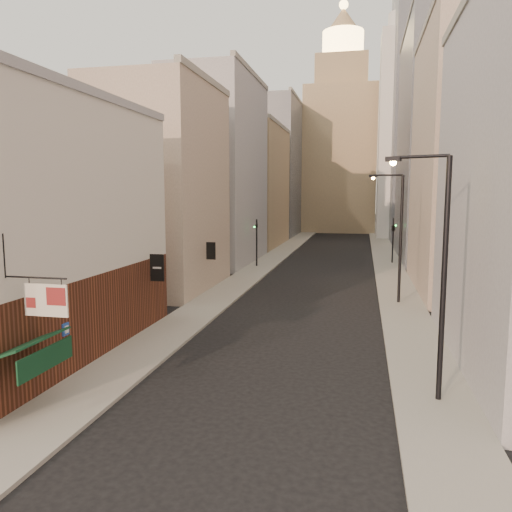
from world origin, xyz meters
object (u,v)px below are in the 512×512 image
at_px(streetlamp_near, 438,264).
at_px(traffic_light_left, 257,232).
at_px(white_tower, 403,128).
at_px(streetlamp_mid, 398,231).
at_px(clock_tower, 341,143).
at_px(traffic_light_right, 393,229).

bearing_deg(streetlamp_near, traffic_light_left, 134.71).
height_order(white_tower, streetlamp_mid, white_tower).
distance_m(clock_tower, streetlamp_mid, 69.59).
bearing_deg(streetlamp_near, white_tower, 108.84).
distance_m(streetlamp_mid, traffic_light_right, 20.54).
bearing_deg(clock_tower, traffic_light_right, -80.48).
distance_m(white_tower, traffic_light_right, 36.86).
distance_m(white_tower, streetlamp_near, 72.09).
relative_size(streetlamp_near, streetlamp_mid, 1.01).
relative_size(traffic_light_left, traffic_light_right, 1.00).
relative_size(white_tower, streetlamp_mid, 4.64).
height_order(white_tower, traffic_light_left, white_tower).
bearing_deg(white_tower, traffic_light_left, -113.42).
height_order(clock_tower, traffic_light_left, clock_tower).
height_order(streetlamp_near, traffic_light_right, streetlamp_near).
height_order(clock_tower, streetlamp_near, clock_tower).
bearing_deg(white_tower, clock_tower, 128.16).
height_order(clock_tower, traffic_light_right, clock_tower).
xyz_separation_m(streetlamp_near, traffic_light_right, (0.57, 37.12, -1.38)).
bearing_deg(traffic_light_left, streetlamp_near, 126.09).
bearing_deg(clock_tower, white_tower, -51.84).
height_order(clock_tower, white_tower, clock_tower).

